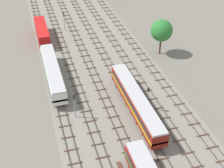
% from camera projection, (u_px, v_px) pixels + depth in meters
% --- Properties ---
extents(ground_plane, '(480.00, 480.00, 0.00)m').
position_uv_depth(ground_plane, '(96.00, 60.00, 75.61)').
color(ground_plane, slate).
extents(ballast_bed, '(26.23, 176.00, 0.01)m').
position_uv_depth(ballast_bed, '(96.00, 60.00, 75.61)').
color(ballast_bed, gray).
rests_on(ballast_bed, ground).
extents(track_far_left, '(2.40, 126.00, 0.29)m').
position_uv_depth(track_far_left, '(49.00, 64.00, 73.72)').
color(track_far_left, '#47382D').
rests_on(track_far_left, ground).
extents(track_left, '(2.40, 126.00, 0.29)m').
position_uv_depth(track_left, '(68.00, 61.00, 74.76)').
color(track_left, '#47382D').
rests_on(track_left, ground).
extents(track_centre_left, '(2.40, 126.00, 0.29)m').
position_uv_depth(track_centre_left, '(86.00, 58.00, 75.81)').
color(track_centre_left, '#47382D').
rests_on(track_centre_left, ground).
extents(track_centre, '(2.40, 126.00, 0.29)m').
position_uv_depth(track_centre, '(104.00, 56.00, 76.85)').
color(track_centre, '#47382D').
rests_on(track_centre, ground).
extents(track_centre_right, '(2.40, 126.00, 0.29)m').
position_uv_depth(track_centre_right, '(122.00, 53.00, 77.89)').
color(track_centre_right, '#47382D').
rests_on(track_centre_right, ground).
extents(track_right, '(2.40, 126.00, 0.29)m').
position_uv_depth(track_right, '(138.00, 51.00, 78.93)').
color(track_right, '#47382D').
rests_on(track_right, ground).
extents(passenger_coach_centre_near, '(2.96, 22.00, 3.80)m').
position_uv_depth(passenger_coach_centre_near, '(136.00, 101.00, 57.84)').
color(passenger_coach_centre_near, maroon).
rests_on(passenger_coach_centre_near, ground).
extents(diesel_railcar_far_left_mid, '(2.96, 20.50, 3.80)m').
position_uv_depth(diesel_railcar_far_left_mid, '(53.00, 72.00, 66.19)').
color(diesel_railcar_far_left_mid, white).
rests_on(diesel_railcar_far_left_mid, ground).
extents(freight_boxcar_far_left_midfar, '(2.87, 14.00, 3.60)m').
position_uv_depth(freight_boxcar_far_left_midfar, '(42.00, 31.00, 83.26)').
color(freight_boxcar_far_left_midfar, red).
rests_on(freight_boxcar_far_left_midfar, ground).
extents(signal_post_nearest, '(0.28, 0.47, 5.24)m').
position_uv_depth(signal_post_nearest, '(74.00, 103.00, 56.11)').
color(signal_post_nearest, gray).
rests_on(signal_post_nearest, ground).
extents(signal_post_near, '(0.28, 0.47, 5.27)m').
position_uv_depth(signal_post_near, '(148.00, 96.00, 57.90)').
color(signal_post_near, gray).
rests_on(signal_post_near, ground).
extents(signal_post_mid, '(0.28, 0.47, 5.36)m').
position_uv_depth(signal_post_mid, '(64.00, 19.00, 87.71)').
color(signal_post_mid, gray).
rests_on(signal_post_mid, ground).
extents(lineside_tree_1, '(5.25, 5.25, 8.81)m').
position_uv_depth(lineside_tree_1, '(162.00, 31.00, 74.69)').
color(lineside_tree_1, '#4C331E').
rests_on(lineside_tree_1, ground).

